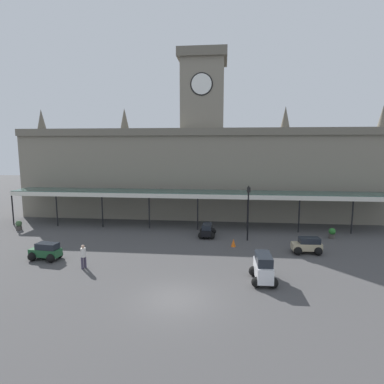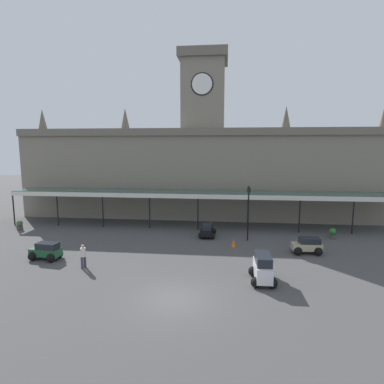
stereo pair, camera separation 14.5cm
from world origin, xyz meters
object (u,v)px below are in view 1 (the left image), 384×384
at_px(car_beige_estate, 307,246).
at_px(planter_near_kerb, 19,225).
at_px(car_white_van, 263,269).
at_px(pedestrian_near_entrance, 83,256).
at_px(victorian_lamppost, 248,207).
at_px(planter_forecourt_centre, 332,233).
at_px(car_black_estate, 207,231).
at_px(car_green_estate, 46,252).
at_px(traffic_cone, 233,243).

height_order(car_beige_estate, planter_near_kerb, car_beige_estate).
height_order(car_white_van, pedestrian_near_entrance, car_white_van).
relative_size(victorian_lamppost, planter_forecourt_centre, 5.12).
distance_m(pedestrian_near_entrance, planter_near_kerb, 14.12).
xyz_separation_m(car_black_estate, victorian_lamppost, (3.63, -0.78, 2.49)).
xyz_separation_m(car_black_estate, planter_near_kerb, (-18.90, 0.49, -0.07)).
distance_m(car_beige_estate, planter_near_kerb, 27.25).
height_order(car_green_estate, planter_forecourt_centre, car_green_estate).
bearing_deg(planter_near_kerb, car_black_estate, -1.47).
distance_m(pedestrian_near_entrance, planter_forecourt_centre, 21.40).
xyz_separation_m(victorian_lamppost, planter_near_kerb, (-22.53, 1.27, -2.57)).
relative_size(car_white_van, car_green_estate, 1.03).
bearing_deg(planter_forecourt_centre, planter_near_kerb, -179.75).
height_order(car_beige_estate, traffic_cone, car_beige_estate).
height_order(car_black_estate, pedestrian_near_entrance, pedestrian_near_entrance).
xyz_separation_m(car_beige_estate, victorian_lamppost, (-4.39, 2.97, 2.49)).
bearing_deg(car_beige_estate, victorian_lamppost, 145.90).
xyz_separation_m(car_white_van, pedestrian_near_entrance, (-11.98, 0.96, 0.10)).
distance_m(traffic_cone, planter_forecourt_centre, 9.59).
relative_size(traffic_cone, planter_forecourt_centre, 0.67).
relative_size(traffic_cone, planter_near_kerb, 0.67).
distance_m(car_beige_estate, traffic_cone, 5.79).
bearing_deg(planter_near_kerb, car_white_van, -23.53).
bearing_deg(victorian_lamppost, pedestrian_near_entrance, -146.47).
bearing_deg(victorian_lamppost, car_green_estate, -157.23).
relative_size(car_beige_estate, victorian_lamppost, 0.47).
distance_m(car_white_van, car_black_estate, 10.26).
bearing_deg(car_black_estate, car_white_van, -67.31).
distance_m(car_beige_estate, pedestrian_near_entrance, 16.73).
height_order(car_white_van, planter_forecourt_centre, car_white_van).
xyz_separation_m(car_green_estate, traffic_cone, (13.88, 4.46, -0.24)).
distance_m(car_green_estate, pedestrian_near_entrance, 3.79).
bearing_deg(car_black_estate, planter_forecourt_centre, 3.12).
bearing_deg(car_green_estate, planter_near_kerb, 133.94).
bearing_deg(car_black_estate, traffic_cone, -48.97).
height_order(pedestrian_near_entrance, planter_near_kerb, pedestrian_near_entrance).
xyz_separation_m(car_black_estate, traffic_cone, (2.34, -2.69, -0.24)).
bearing_deg(planter_near_kerb, planter_forecourt_centre, 0.25).
bearing_deg(traffic_cone, planter_near_kerb, 171.50).
bearing_deg(pedestrian_near_entrance, victorian_lamppost, 33.53).
distance_m(car_green_estate, car_beige_estate, 19.86).
bearing_deg(traffic_cone, car_white_van, -76.56).
bearing_deg(planter_near_kerb, pedestrian_near_entrance, -39.55).
distance_m(car_white_van, planter_near_kerb, 24.93).
xyz_separation_m(car_white_van, planter_near_kerb, (-22.85, 9.95, -0.32)).
relative_size(car_green_estate, pedestrian_near_entrance, 1.40).
height_order(traffic_cone, planter_near_kerb, planter_near_kerb).
distance_m(car_white_van, victorian_lamppost, 8.97).
distance_m(car_green_estate, planter_near_kerb, 10.60).
bearing_deg(pedestrian_near_entrance, car_black_estate, 46.67).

